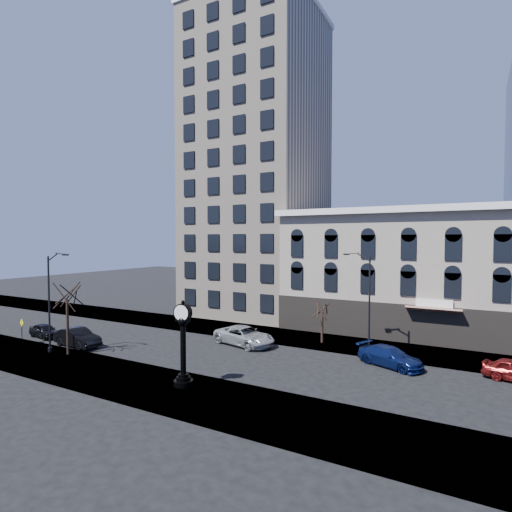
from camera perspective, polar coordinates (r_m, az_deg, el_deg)
The scene contains 15 objects.
ground at distance 34.36m, azimuth -6.33°, elevation -13.63°, with size 160.00×160.00×0.00m, color black.
sidewalk_far at distance 40.93m, azimuth 0.25°, elevation -10.92°, with size 160.00×6.00×0.12m, color gray.
sidewalk_near at distance 28.49m, azimuth -16.06°, elevation -16.99°, with size 160.00×6.00×0.12m, color gray.
cream_tower at distance 53.24m, azimuth 0.07°, elevation 13.03°, with size 15.90×15.40×42.50m.
victorian_row at distance 43.59m, azimuth 19.43°, elevation -2.33°, with size 22.60×11.19×12.50m.
street_clock at distance 26.51m, azimuth -10.36°, elevation -12.66°, with size 1.24×1.24×5.49m.
street_lamp_near at distance 36.69m, azimuth -26.89°, elevation -2.54°, with size 2.18×0.53×8.44m.
street_lamp_far at distance 34.06m, azimuth 14.90°, elevation -2.72°, with size 2.18×0.44×8.44m.
bare_tree_near at distance 35.77m, azimuth -25.41°, elevation -4.09°, with size 4.21×4.21×7.22m.
bare_tree_far at distance 36.79m, azimuth 9.44°, elevation -7.00°, with size 2.61×2.61×4.48m.
warning_sign at distance 42.06m, azimuth -30.46°, elevation -8.68°, with size 0.71×0.18×2.21m.
car_near_a at distance 44.21m, azimuth -27.93°, elevation -9.40°, with size 1.56×3.87×1.32m, color black.
car_near_b at distance 39.35m, azimuth -24.16°, elevation -10.55°, with size 1.70×4.87×1.60m, color black.
car_far_a at distance 36.49m, azimuth -1.69°, elevation -11.33°, with size 2.72×5.90×1.64m, color #A5A8AD.
car_far_b at distance 32.25m, azimuth 18.63°, elevation -13.47°, with size 2.04×5.01×1.45m, color #0C194C.
Camera 1 is at (19.04, -26.99, 9.44)m, focal length 28.00 mm.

